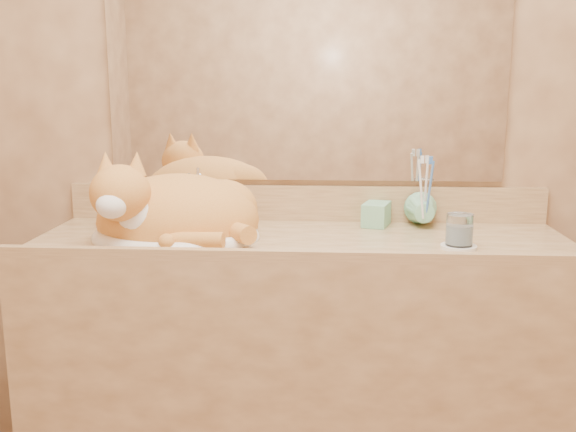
# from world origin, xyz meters

# --- Properties ---
(wall_back) EXTENTS (2.40, 0.02, 2.50)m
(wall_back) POSITION_xyz_m (0.00, 1.00, 1.25)
(wall_back) COLOR brown
(wall_back) RESTS_ON ground
(wall_front) EXTENTS (2.40, 0.02, 2.50)m
(wall_front) POSITION_xyz_m (0.00, -1.00, 1.25)
(wall_front) COLOR brown
(wall_front) RESTS_ON ground
(vanity_counter) EXTENTS (1.60, 0.55, 0.85)m
(vanity_counter) POSITION_xyz_m (0.00, 0.72, 0.42)
(vanity_counter) COLOR olive
(vanity_counter) RESTS_ON floor
(mirror) EXTENTS (1.30, 0.02, 0.80)m
(mirror) POSITION_xyz_m (0.00, 0.99, 1.39)
(mirror) COLOR white
(mirror) RESTS_ON wall_back
(sink_basin) EXTENTS (0.56, 0.50, 0.15)m
(sink_basin) POSITION_xyz_m (-0.38, 0.70, 0.93)
(sink_basin) COLOR white
(sink_basin) RESTS_ON vanity_counter
(faucet) EXTENTS (0.05, 0.11, 0.16)m
(faucet) POSITION_xyz_m (-0.38, 0.89, 0.93)
(faucet) COLOR white
(faucet) RESTS_ON vanity_counter
(cat) EXTENTS (0.53, 0.45, 0.27)m
(cat) POSITION_xyz_m (-0.39, 0.70, 0.94)
(cat) COLOR #CA782E
(cat) RESTS_ON sink_basin
(soap_dispenser) EXTENTS (0.10, 0.10, 0.17)m
(soap_dispenser) POSITION_xyz_m (0.22, 0.86, 0.94)
(soap_dispenser) COLOR #7FCB9F
(soap_dispenser) RESTS_ON vanity_counter
(toothbrush_cup) EXTENTS (0.11, 0.11, 0.10)m
(toothbrush_cup) POSITION_xyz_m (0.38, 0.86, 0.90)
(toothbrush_cup) COLOR #7FCB9F
(toothbrush_cup) RESTS_ON vanity_counter
(toothbrushes) EXTENTS (0.04, 0.04, 0.24)m
(toothbrushes) POSITION_xyz_m (0.38, 0.86, 0.99)
(toothbrushes) COLOR white
(toothbrushes) RESTS_ON toothbrush_cup
(saucer) EXTENTS (0.10, 0.10, 0.01)m
(saucer) POSITION_xyz_m (0.45, 0.63, 0.85)
(saucer) COLOR white
(saucer) RESTS_ON vanity_counter
(water_glass) EXTENTS (0.07, 0.07, 0.09)m
(water_glass) POSITION_xyz_m (0.45, 0.63, 0.90)
(water_glass) COLOR silver
(water_glass) RESTS_ON saucer
(lotion_bottle) EXTENTS (0.05, 0.05, 0.13)m
(lotion_bottle) POSITION_xyz_m (-0.63, 0.85, 0.91)
(lotion_bottle) COLOR white
(lotion_bottle) RESTS_ON vanity_counter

